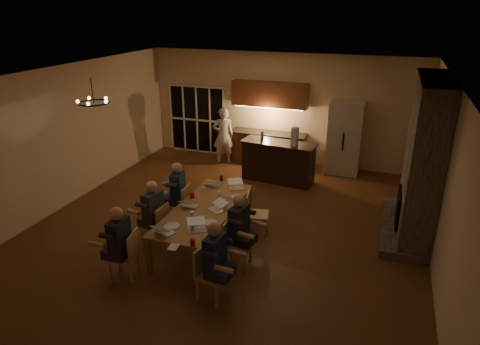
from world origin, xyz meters
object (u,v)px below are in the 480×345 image
Objects in this scene: can_right at (226,203)px; redcup_mid at (192,195)px; chair_right_near at (213,274)px; laptop_c at (190,201)px; dining_table at (205,225)px; bar_blender at (295,136)px; chandelier at (94,103)px; bar_island at (278,162)px; chair_left_far at (178,205)px; plate_near at (210,223)px; person_right_near at (215,262)px; person_left_mid at (154,214)px; person_left_far at (178,193)px; redcup_near at (193,242)px; refrigerator at (345,138)px; standing_person at (223,136)px; can_cola at (221,178)px; person_right_mid at (239,230)px; laptop_d at (216,205)px; chair_left_near at (123,255)px; chair_right_mid at (238,244)px; chair_left_mid at (155,226)px; mug_mid at (219,194)px; person_left_near at (120,244)px; bar_bottle at (262,135)px; laptop_a at (165,227)px; laptop_f at (236,184)px; mug_front at (192,214)px; plate_left at (172,226)px; can_silver at (192,223)px; laptop_e at (214,180)px; chair_right_far at (257,214)px; laptop_b at (197,224)px; plate_far at (236,197)px.

redcup_mid is at bearing 173.82° from can_right.
laptop_c is (-1.13, 1.56, 0.42)m from chair_right_near.
dining_table is 3.72m from bar_blender.
chandelier is 4.82× the size of can_right.
chair_left_far is (-1.40, -3.06, -0.10)m from bar_island.
chair_left_far is 1.62m from plate_near.
person_left_mid is (-1.73, 1.10, 0.00)m from person_right_near.
person_right_near and person_left_far have the same top height.
refrigerator is at bearing 74.22° from redcup_near.
person_left_far is (-1.42, -2.99, 0.15)m from bar_island.
standing_person reaches higher than bar_island.
can_cola and can_right have the same top height.
person_right_mid reaches higher than laptop_d.
chair_right_mid is (1.72, 1.01, 0.00)m from chair_left_near.
chair_right_mid is at bearing 90.88° from standing_person.
chair_left_mid is 1.27m from laptop_d.
person_right_mid is 13.80× the size of mug_mid.
bar_bottle is at bearing 168.10° from person_left_near.
person_left_mid is 2.36m from chandelier.
person_right_near is at bearing -22.88° from chandelier.
laptop_a and laptop_f have the same top height.
chair_right_mid reaches higher than mug_front.
chair_left_far is at bearing 70.87° from person_right_mid.
chair_left_near and chair_left_mid have the same top height.
plate_left is 4.54m from bar_blender.
chair_left_mid is at bearing 72.20° from standing_person.
refrigerator is at bearing 69.77° from can_silver.
redcup_near is at bearing 70.00° from person_right_near.
person_right_mid is (0.89, -0.49, 0.31)m from dining_table.
chair_right_mid is at bearing 47.30° from person_left_far.
bar_blender is (0.99, 3.46, 0.94)m from dining_table.
chandelier is (-1.15, 0.11, 2.31)m from chair_left_mid.
laptop_f is at bearing 32.44° from chandelier.
laptop_a is (1.08, -5.49, 0.02)m from standing_person.
laptop_e is at bearing 145.25° from laptop_f.
can_right is (0.30, -0.36, 0.01)m from mug_mid.
person_left_mid is 1.69m from laptop_e.
person_left_mid is (-0.03, 1.10, 0.24)m from chair_left_near.
refrigerator is 5.12m from redcup_mid.
chair_right_near is at bearing -172.35° from person_right_mid.
chair_right_far reaches higher than redcup_near.
laptop_b is 0.49m from plate_left.
can_cola is at bearing 28.91° from chair_right_near.
can_right reaches higher than plate_far.
chair_left_far is 2.72m from person_right_near.
mug_mid is at bearing 81.99° from person_left_far.
person_left_far is 1.65m from plate_near.
laptop_f is 3.20× the size of mug_front.
chair_right_mid is at bearing 130.75° from laptop_e.
dining_table is 1.64× the size of standing_person.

